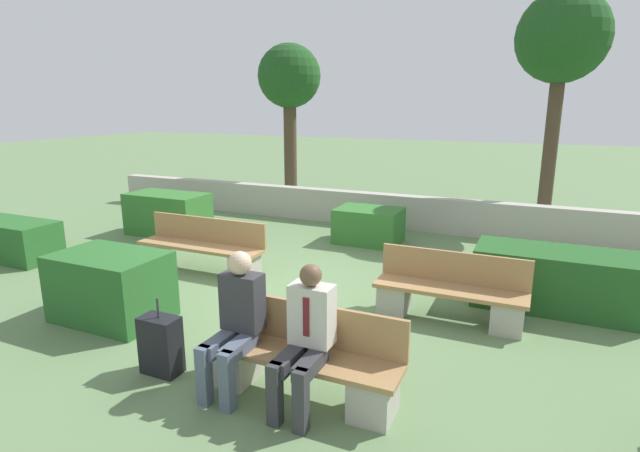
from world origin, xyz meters
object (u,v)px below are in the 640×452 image
bench_front (302,364)px  bench_left_side (201,250)px  bench_right_side (450,296)px  person_seated_woman (236,317)px  tree_center_left (562,42)px  person_seated_man (306,333)px  tree_leftmost (289,81)px  suitcase (161,345)px

bench_front → bench_left_side: bearing=140.4°
bench_front → bench_right_side: (0.93, 2.21, -0.00)m
bench_right_side → person_seated_woman: 2.83m
bench_front → tree_center_left: 8.60m
person_seated_man → tree_leftmost: 9.67m
bench_right_side → tree_center_left: size_ratio=0.38×
bench_front → tree_center_left: size_ratio=0.39×
bench_front → person_seated_woman: size_ratio=1.41×
suitcase → bench_right_side: bearing=45.7°
person_seated_man → bench_front: bearing=127.4°
suitcase → tree_leftmost: (-2.88, 8.32, 2.85)m
person_seated_man → bench_right_side: bearing=70.8°
bench_front → tree_leftmost: bearing=118.1°
person_seated_man → bench_left_side: bearing=139.9°
bench_right_side → suitcase: 3.40m
bench_front → person_seated_woman: (-0.60, -0.14, 0.40)m
bench_front → bench_right_side: same height
bench_front → tree_leftmost: 9.61m
person_seated_woman → suitcase: (-0.84, -0.08, -0.42)m
suitcase → tree_center_left: tree_center_left is taller
person_seated_woman → tree_center_left: tree_center_left is taller
person_seated_woman → tree_center_left: 8.72m
bench_left_side → tree_center_left: tree_center_left is taller
bench_left_side → tree_leftmost: 6.40m
person_seated_woman → person_seated_man: bearing=-0.3°
bench_left_side → person_seated_man: size_ratio=1.68×
bench_front → tree_leftmost: tree_leftmost is taller
suitcase → person_seated_man: bearing=2.8°
bench_left_side → tree_leftmost: tree_leftmost is taller
bench_right_side → suitcase: size_ratio=2.32×
person_seated_woman → suitcase: bearing=-174.5°
person_seated_woman → tree_center_left: size_ratio=0.28×
bench_left_side → bench_right_side: same height
bench_right_side → tree_center_left: (0.98, 5.43, 3.45)m
person_seated_woman → suitcase: size_ratio=1.67×
person_seated_man → tree_center_left: (1.80, 7.78, 3.06)m
suitcase → tree_leftmost: tree_leftmost is taller
bench_left_side → bench_right_side: bearing=3.5°
bench_right_side → person_seated_woman: bearing=-115.2°
person_seated_woman → suitcase: person_seated_woman is taller
person_seated_man → tree_center_left: bearing=77.0°
bench_left_side → tree_leftmost: bearing=110.7°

